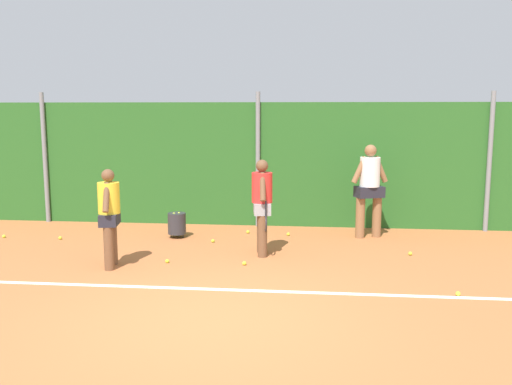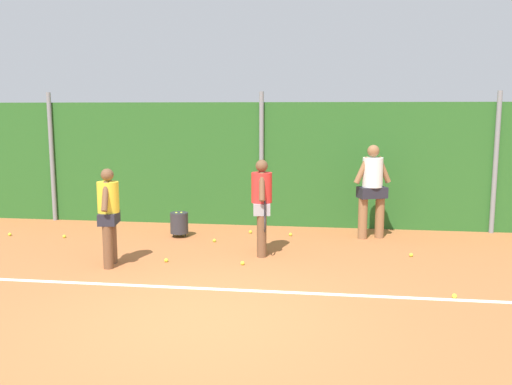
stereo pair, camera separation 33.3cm
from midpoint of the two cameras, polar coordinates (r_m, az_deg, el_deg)
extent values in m
plane|color=#B76638|center=(8.56, -1.58, -8.76)|extent=(25.87, 25.87, 0.00)
cube|color=#286023|center=(12.14, 1.46, 2.94)|extent=(16.81, 0.25, 2.71)
cylinder|color=gray|center=(13.40, -19.75, 3.45)|extent=(0.10, 0.10, 2.93)
cylinder|color=gray|center=(11.95, 1.37, 3.39)|extent=(0.10, 0.10, 2.93)
cylinder|color=gray|center=(12.38, 24.30, 2.81)|extent=(0.10, 0.10, 2.93)
cube|color=white|center=(7.99, -2.31, -10.00)|extent=(12.29, 0.10, 0.01)
cylinder|color=brown|center=(9.18, -14.11, -5.52)|extent=(0.16, 0.16, 0.71)
cylinder|color=brown|center=(9.48, -13.72, -5.06)|extent=(0.16, 0.16, 0.71)
cube|color=#23232D|center=(9.23, -14.01, -2.59)|extent=(0.35, 0.51, 0.19)
cylinder|color=yellow|center=(9.17, -14.09, -0.47)|extent=(0.35, 0.35, 0.50)
sphere|color=brown|center=(9.12, -14.17, 1.79)|extent=(0.20, 0.20, 0.20)
cylinder|color=brown|center=(8.98, -14.35, -0.43)|extent=(0.13, 0.28, 0.47)
cylinder|color=brown|center=(9.36, -13.85, -0.05)|extent=(0.13, 0.28, 0.47)
cylinder|color=black|center=(9.50, -13.97, -2.05)|extent=(0.03, 0.03, 0.28)
torus|color=#26262B|center=(9.56, -13.91, -3.64)|extent=(0.07, 0.28, 0.28)
cylinder|color=brown|center=(9.91, 1.54, -4.12)|extent=(0.16, 0.16, 0.74)
cylinder|color=brown|center=(9.59, 1.60, -4.55)|extent=(0.16, 0.16, 0.74)
cube|color=#99999E|center=(9.65, 1.58, -1.61)|extent=(0.36, 0.53, 0.20)
cylinder|color=red|center=(9.59, 1.59, 0.52)|extent=(0.36, 0.36, 0.53)
sphere|color=brown|center=(9.55, 1.60, 2.78)|extent=(0.21, 0.21, 0.21)
cylinder|color=brown|center=(9.79, 1.55, 0.92)|extent=(0.13, 0.30, 0.50)
cylinder|color=brown|center=(9.39, 1.63, 0.58)|extent=(0.13, 0.30, 0.50)
cylinder|color=black|center=(9.36, 1.95, -1.68)|extent=(0.03, 0.03, 0.28)
torus|color=#26262B|center=(9.41, 1.94, -3.29)|extent=(0.06, 0.28, 0.28)
cylinder|color=#8C603D|center=(11.16, 11.85, -2.65)|extent=(0.18, 0.18, 0.82)
cylinder|color=#8C603D|center=(11.31, 13.53, -2.56)|extent=(0.18, 0.18, 0.82)
cube|color=#23232D|center=(11.15, 12.79, 0.01)|extent=(0.62, 0.49, 0.22)
cylinder|color=white|center=(11.09, 12.85, 2.06)|extent=(0.40, 0.40, 0.58)
sphere|color=#8C603D|center=(11.06, 12.93, 4.23)|extent=(0.24, 0.24, 0.24)
cylinder|color=#8C603D|center=(10.99, 11.79, 2.26)|extent=(0.32, 0.19, 0.55)
cylinder|color=#8C603D|center=(11.19, 13.91, 2.30)|extent=(0.32, 0.19, 0.55)
cylinder|color=#2D2D33|center=(11.17, -7.12, -3.14)|extent=(0.36, 0.36, 0.42)
cylinder|color=#2D2D33|center=(11.20, -6.47, -4.42)|extent=(0.02, 0.02, 0.08)
cylinder|color=#2D2D33|center=(11.26, -7.72, -4.37)|extent=(0.02, 0.02, 0.08)
cylinder|color=#2D2D33|center=(11.35, -6.93, -4.25)|extent=(0.02, 0.02, 0.08)
sphere|color=#CCDB33|center=(11.16, -6.90, -2.16)|extent=(0.07, 0.07, 0.07)
sphere|color=#CCDB33|center=(11.13, -7.42, -2.20)|extent=(0.07, 0.07, 0.07)
sphere|color=#CCDB33|center=(9.17, -0.36, -7.34)|extent=(0.07, 0.07, 0.07)
sphere|color=#CCDB33|center=(9.44, -8.29, -6.97)|extent=(0.07, 0.07, 0.07)
sphere|color=#CCDB33|center=(8.15, 21.01, -10.00)|extent=(0.07, 0.07, 0.07)
sphere|color=#CCDB33|center=(10.09, 16.71, -6.22)|extent=(0.07, 0.07, 0.07)
sphere|color=#CCDB33|center=(11.25, 4.44, -4.36)|extent=(0.07, 0.07, 0.07)
sphere|color=#CCDB33|center=(10.73, -3.45, -4.99)|extent=(0.07, 0.07, 0.07)
sphere|color=#CCDB33|center=(12.23, -23.46, -4.01)|extent=(0.07, 0.07, 0.07)
sphere|color=#CCDB33|center=(11.65, -18.50, -4.34)|extent=(0.07, 0.07, 0.07)
sphere|color=#CCDB33|center=(11.45, 0.25, -4.10)|extent=(0.07, 0.07, 0.07)
camera|label=1|loc=(0.17, -89.02, 0.15)|focal=38.57mm
camera|label=2|loc=(0.17, 90.98, -0.15)|focal=38.57mm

